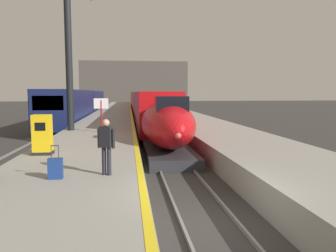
# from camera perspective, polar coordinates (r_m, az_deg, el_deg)

# --- Properties ---
(ground_plane) EXTENTS (260.00, 260.00, 0.00)m
(ground_plane) POSITION_cam_1_polar(r_m,az_deg,el_deg) (9.03, 7.44, -17.12)
(ground_plane) COLOR #33302D
(platform_left) EXTENTS (4.80, 110.00, 1.05)m
(platform_left) POSITION_cam_1_polar(r_m,az_deg,el_deg) (32.98, -10.34, 0.58)
(platform_left) COLOR gray
(platform_left) RESTS_ON ground
(platform_right) EXTENTS (4.80, 110.00, 1.05)m
(platform_right) POSITION_cam_1_polar(r_m,az_deg,el_deg) (33.50, 3.63, 0.74)
(platform_right) COLOR gray
(platform_right) RESTS_ON ground
(platform_left_safety_stripe) EXTENTS (0.20, 107.80, 0.01)m
(platform_left_safety_stripe) POSITION_cam_1_polar(r_m,az_deg,el_deg) (32.88, -6.38, 1.55)
(platform_left_safety_stripe) COLOR yellow
(platform_left_safety_stripe) RESTS_ON platform_left
(rail_main_left) EXTENTS (0.08, 110.00, 0.12)m
(rail_main_left) POSITION_cam_1_polar(r_m,az_deg,el_deg) (35.73, -4.78, 0.31)
(rail_main_left) COLOR slate
(rail_main_left) RESTS_ON ground
(rail_main_right) EXTENTS (0.08, 110.00, 0.12)m
(rail_main_right) POSITION_cam_1_polar(r_m,az_deg,el_deg) (35.82, -2.38, 0.34)
(rail_main_right) COLOR slate
(rail_main_right) RESTS_ON ground
(rail_secondary_left) EXTENTS (0.08, 110.00, 0.12)m
(rail_secondary_left) POSITION_cam_1_polar(r_m,az_deg,el_deg) (36.34, -17.65, 0.14)
(rail_secondary_left) COLOR slate
(rail_secondary_left) RESTS_ON ground
(rail_secondary_right) EXTENTS (0.08, 110.00, 0.12)m
(rail_secondary_right) POSITION_cam_1_polar(r_m,az_deg,el_deg) (36.09, -15.31, 0.17)
(rail_secondary_right) COLOR slate
(rail_secondary_right) RESTS_ON ground
(highspeed_train_main) EXTENTS (2.92, 76.31, 3.60)m
(highspeed_train_main) POSITION_cam_1_polar(r_m,az_deg,el_deg) (50.99, -4.63, 4.12)
(highspeed_train_main) COLOR #B20F14
(highspeed_train_main) RESTS_ON ground
(regional_train_adjacent) EXTENTS (2.85, 36.60, 3.80)m
(regional_train_adjacent) POSITION_cam_1_polar(r_m,az_deg,el_deg) (43.75, -14.90, 3.87)
(regional_train_adjacent) COLOR #141E4C
(regional_train_adjacent) RESTS_ON ground
(station_column_mid) EXTENTS (4.00, 0.68, 9.49)m
(station_column_mid) POSITION_cam_1_polar(r_m,az_deg,el_deg) (22.44, -17.15, 13.87)
(station_column_mid) COLOR black
(station_column_mid) RESTS_ON platform_left
(passenger_near_edge) EXTENTS (0.53, 0.36, 1.69)m
(passenger_near_edge) POSITION_cam_1_polar(r_m,az_deg,el_deg) (9.85, -10.83, -2.86)
(passenger_near_edge) COLOR #23232D
(passenger_near_edge) RESTS_ON platform_left
(rolling_suitcase) EXTENTS (0.40, 0.22, 0.98)m
(rolling_suitcase) POSITION_cam_1_polar(r_m,az_deg,el_deg) (9.91, -19.22, -7.07)
(rolling_suitcase) COLOR navy
(rolling_suitcase) RESTS_ON platform_left
(ticket_machine_yellow) EXTENTS (0.76, 0.62, 1.60)m
(ticket_machine_yellow) POSITION_cam_1_polar(r_m,az_deg,el_deg) (13.91, -21.25, -1.66)
(ticket_machine_yellow) COLOR yellow
(ticket_machine_yellow) RESTS_ON platform_left
(departure_info_board) EXTENTS (0.90, 0.10, 2.12)m
(departure_info_board) POSITION_cam_1_polar(r_m,az_deg,el_deg) (20.74, -11.69, 3.10)
(departure_info_board) COLOR maroon
(departure_info_board) RESTS_ON platform_left
(terminus_back_wall) EXTENTS (36.00, 2.00, 14.00)m
(terminus_back_wall) POSITION_cam_1_polar(r_m,az_deg,el_deg) (110.11, -5.95, 7.67)
(terminus_back_wall) COLOR #4C4742
(terminus_back_wall) RESTS_ON ground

